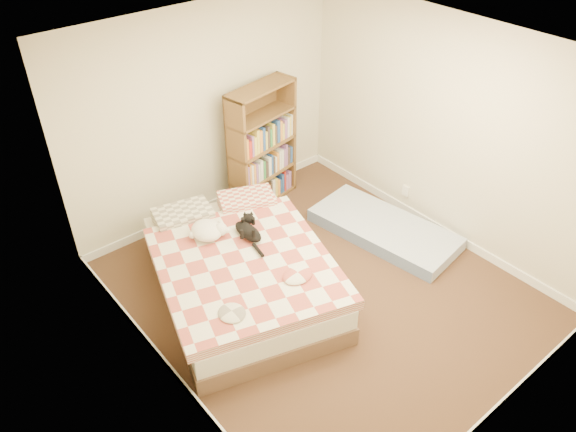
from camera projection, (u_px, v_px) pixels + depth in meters
room at (327, 194)px, 5.12m from camera, size 3.51×4.01×2.51m
bed at (239, 270)px, 5.68m from camera, size 2.11×2.55×0.59m
bookshelf at (261, 160)px, 6.87m from camera, size 0.97×0.47×1.53m
floor_mattress at (384, 229)px, 6.54m from camera, size 1.01×1.80×0.15m
black_cat at (247, 230)px, 5.69m from camera, size 0.36×0.64×0.14m
white_dog at (208, 230)px, 5.65m from camera, size 0.35×0.37×0.17m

